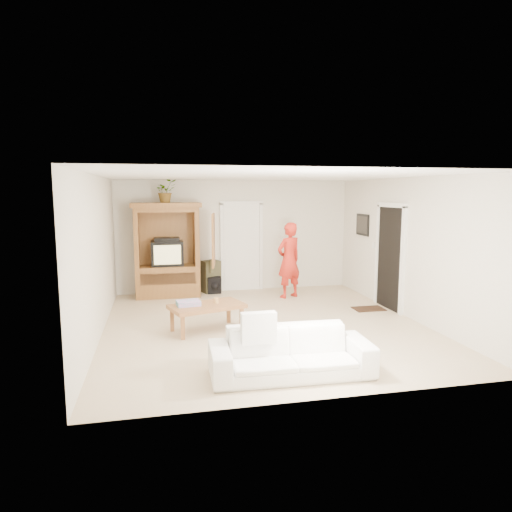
% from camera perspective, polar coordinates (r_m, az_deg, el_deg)
% --- Properties ---
extents(floor, '(6.00, 6.00, 0.00)m').
position_cam_1_polar(floor, '(8.17, 1.02, -8.59)').
color(floor, tan).
rests_on(floor, ground).
extents(ceiling, '(6.00, 6.00, 0.00)m').
position_cam_1_polar(ceiling, '(7.83, 1.07, 9.96)').
color(ceiling, white).
rests_on(ceiling, floor).
extents(wall_back, '(5.50, 0.00, 5.50)m').
position_cam_1_polar(wall_back, '(10.82, -2.63, 2.52)').
color(wall_back, silver).
rests_on(wall_back, floor).
extents(wall_front, '(5.50, 0.00, 5.50)m').
position_cam_1_polar(wall_front, '(5.07, 8.90, -3.86)').
color(wall_front, silver).
rests_on(wall_front, floor).
extents(wall_left, '(0.00, 6.00, 6.00)m').
position_cam_1_polar(wall_left, '(7.75, -19.17, -0.11)').
color(wall_left, silver).
rests_on(wall_left, floor).
extents(wall_right, '(0.00, 6.00, 6.00)m').
position_cam_1_polar(wall_right, '(8.94, 18.46, 0.95)').
color(wall_right, silver).
rests_on(wall_right, floor).
extents(armoire, '(1.82, 1.14, 2.10)m').
position_cam_1_polar(armoire, '(10.38, -10.90, -0.02)').
color(armoire, brown).
rests_on(armoire, floor).
extents(door_back, '(0.85, 0.05, 2.04)m').
position_cam_1_polar(door_back, '(10.85, -1.81, 1.05)').
color(door_back, white).
rests_on(door_back, floor).
extents(doorway_right, '(0.05, 0.90, 2.04)m').
position_cam_1_polar(doorway_right, '(9.48, 16.41, -0.29)').
color(doorway_right, black).
rests_on(doorway_right, floor).
extents(framed_picture, '(0.03, 0.60, 0.48)m').
position_cam_1_polar(framed_picture, '(10.57, 13.19, 3.82)').
color(framed_picture, black).
rests_on(framed_picture, wall_right).
extents(doormat, '(0.60, 0.40, 0.02)m').
position_cam_1_polar(doormat, '(9.48, 13.90, -6.42)').
color(doormat, '#382316').
rests_on(doormat, floor).
extents(plant, '(0.58, 0.56, 0.51)m').
position_cam_1_polar(plant, '(10.25, -11.25, 7.97)').
color(plant, '#4C7238').
rests_on(plant, armoire).
extents(man, '(0.72, 0.61, 1.67)m').
position_cam_1_polar(man, '(10.11, 4.13, -0.52)').
color(man, red).
rests_on(man, floor).
extents(sofa, '(2.09, 0.88, 0.60)m').
position_cam_1_polar(sofa, '(5.97, 4.37, -11.92)').
color(sofa, white).
rests_on(sofa, floor).
extents(coffee_table, '(1.36, 0.99, 0.45)m').
position_cam_1_polar(coffee_table, '(7.79, -6.16, -6.46)').
color(coffee_table, brown).
rests_on(coffee_table, floor).
extents(towel, '(0.41, 0.33, 0.08)m').
position_cam_1_polar(towel, '(7.74, -8.45, -5.84)').
color(towel, '#FF54BD').
rests_on(towel, coffee_table).
extents(candle, '(0.08, 0.08, 0.10)m').
position_cam_1_polar(candle, '(7.83, -5.00, -5.54)').
color(candle, tan).
rests_on(candle, coffee_table).
extents(backpack_black, '(0.31, 0.18, 0.38)m').
position_cam_1_polar(backpack_black, '(10.59, -5.23, -3.70)').
color(backpack_black, black).
rests_on(backpack_black, floor).
extents(backpack_olive, '(0.47, 0.41, 0.75)m').
position_cam_1_polar(backpack_olive, '(10.72, -5.64, -2.56)').
color(backpack_olive, '#47442B').
rests_on(backpack_olive, floor).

